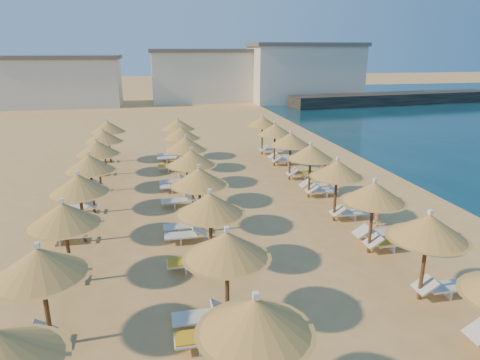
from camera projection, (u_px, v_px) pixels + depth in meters
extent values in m
plane|color=#E5A364|center=(268.00, 239.00, 17.20)|extent=(220.00, 220.00, 0.00)
cube|color=black|center=(394.00, 99.00, 58.58)|extent=(30.25, 6.85, 1.50)
cube|color=beige|center=(61.00, 83.00, 56.15)|extent=(15.00, 8.00, 6.00)
cube|color=#59514C|center=(58.00, 57.00, 55.20)|extent=(15.60, 8.48, 0.50)
cube|color=beige|center=(205.00, 77.00, 61.51)|extent=(15.00, 8.00, 6.80)
cube|color=#59514C|center=(204.00, 51.00, 60.43)|extent=(15.60, 8.48, 0.50)
cube|color=beige|center=(304.00, 74.00, 60.71)|extent=(15.00, 8.00, 7.60)
cube|color=#59514C|center=(306.00, 45.00, 59.52)|extent=(15.60, 8.48, 0.50)
cylinder|color=brown|center=(423.00, 265.00, 12.75)|extent=(0.12, 0.12, 2.29)
cone|color=#AB7E31|center=(429.00, 226.00, 12.38)|extent=(2.22, 2.22, 0.73)
cone|color=#AB7E31|center=(427.00, 236.00, 12.47)|extent=(2.40, 2.40, 0.12)
cube|color=white|center=(431.00, 212.00, 12.25)|extent=(0.12, 0.12, 0.14)
cylinder|color=brown|center=(371.00, 224.00, 15.73)|extent=(0.12, 0.12, 2.29)
cone|color=#AB7E31|center=(374.00, 192.00, 15.35)|extent=(2.22, 2.22, 0.73)
cone|color=#AB7E31|center=(373.00, 200.00, 15.44)|extent=(2.40, 2.40, 0.12)
cube|color=white|center=(375.00, 180.00, 15.23)|extent=(0.12, 0.12, 0.14)
cylinder|color=brown|center=(335.00, 196.00, 18.70)|extent=(0.12, 0.12, 2.29)
cone|color=#AB7E31|center=(337.00, 169.00, 18.33)|extent=(2.22, 2.22, 0.73)
cone|color=#AB7E31|center=(337.00, 175.00, 18.42)|extent=(2.40, 2.40, 0.12)
cube|color=white|center=(338.00, 159.00, 18.20)|extent=(0.12, 0.12, 0.14)
cylinder|color=brown|center=(309.00, 176.00, 21.68)|extent=(0.12, 0.12, 2.29)
cone|color=#AB7E31|center=(311.00, 152.00, 21.31)|extent=(2.22, 2.22, 0.73)
cone|color=#AB7E31|center=(310.00, 158.00, 21.40)|extent=(2.40, 2.40, 0.12)
cube|color=white|center=(311.00, 143.00, 21.18)|extent=(0.12, 0.12, 0.14)
cylinder|color=brown|center=(290.00, 161.00, 24.66)|extent=(0.12, 0.12, 2.29)
cone|color=#AB7E31|center=(291.00, 139.00, 24.29)|extent=(2.22, 2.22, 0.73)
cone|color=#AB7E31|center=(290.00, 144.00, 24.38)|extent=(2.40, 2.40, 0.12)
cube|color=white|center=(291.00, 132.00, 24.16)|extent=(0.12, 0.12, 0.14)
cylinder|color=brown|center=(274.00, 149.00, 27.64)|extent=(0.12, 0.12, 2.29)
cone|color=#AB7E31|center=(275.00, 129.00, 27.27)|extent=(2.22, 2.22, 0.73)
cone|color=#AB7E31|center=(275.00, 134.00, 27.36)|extent=(2.40, 2.40, 0.12)
cube|color=white|center=(275.00, 122.00, 27.14)|extent=(0.12, 0.12, 0.14)
cylinder|color=brown|center=(262.00, 139.00, 30.62)|extent=(0.12, 0.12, 2.29)
cone|color=#AB7E31|center=(262.00, 121.00, 30.24)|extent=(2.22, 2.22, 0.73)
cone|color=#AB7E31|center=(262.00, 126.00, 30.33)|extent=(2.40, 2.40, 0.12)
cube|color=white|center=(262.00, 115.00, 30.11)|extent=(0.12, 0.12, 0.14)
cone|color=#AB7E31|center=(256.00, 316.00, 8.24)|extent=(2.22, 2.22, 0.73)
cone|color=#AB7E31|center=(255.00, 329.00, 8.33)|extent=(2.40, 2.40, 0.12)
cube|color=white|center=(256.00, 296.00, 8.11)|extent=(0.12, 0.12, 0.14)
cylinder|color=brown|center=(227.00, 287.00, 11.59)|extent=(0.12, 0.12, 2.29)
cone|color=#AB7E31|center=(227.00, 245.00, 11.22)|extent=(2.22, 2.22, 0.73)
cone|color=#AB7E31|center=(227.00, 255.00, 11.31)|extent=(2.40, 2.40, 0.12)
cube|color=white|center=(227.00, 229.00, 11.09)|extent=(0.12, 0.12, 0.14)
cylinder|color=brown|center=(211.00, 238.00, 14.57)|extent=(0.12, 0.12, 2.29)
cone|color=#AB7E31|center=(210.00, 204.00, 14.20)|extent=(2.22, 2.22, 0.73)
cone|color=#AB7E31|center=(210.00, 212.00, 14.29)|extent=(2.40, 2.40, 0.12)
cube|color=white|center=(210.00, 191.00, 14.07)|extent=(0.12, 0.12, 0.14)
cylinder|color=brown|center=(200.00, 206.00, 17.55)|extent=(0.12, 0.12, 2.29)
cone|color=#AB7E31|center=(199.00, 177.00, 17.17)|extent=(2.22, 2.22, 0.73)
cone|color=#AB7E31|center=(199.00, 184.00, 17.26)|extent=(2.40, 2.40, 0.12)
cube|color=white|center=(199.00, 166.00, 17.05)|extent=(0.12, 0.12, 0.14)
cylinder|color=brown|center=(192.00, 183.00, 20.52)|extent=(0.12, 0.12, 2.29)
cone|color=#AB7E31|center=(191.00, 158.00, 20.15)|extent=(2.22, 2.22, 0.73)
cone|color=#AB7E31|center=(192.00, 164.00, 20.24)|extent=(2.40, 2.40, 0.12)
cube|color=white|center=(191.00, 149.00, 20.02)|extent=(0.12, 0.12, 0.14)
cylinder|color=brown|center=(187.00, 166.00, 23.50)|extent=(0.12, 0.12, 2.29)
cone|color=#AB7E31|center=(186.00, 144.00, 23.13)|extent=(2.22, 2.22, 0.73)
cone|color=#AB7E31|center=(186.00, 149.00, 23.22)|extent=(2.40, 2.40, 0.12)
cube|color=white|center=(185.00, 136.00, 23.00)|extent=(0.12, 0.12, 0.14)
cylinder|color=brown|center=(182.00, 153.00, 26.48)|extent=(0.12, 0.12, 2.29)
cone|color=#AB7E31|center=(181.00, 133.00, 26.11)|extent=(2.22, 2.22, 0.73)
cone|color=#AB7E31|center=(182.00, 138.00, 26.20)|extent=(2.40, 2.40, 0.12)
cube|color=white|center=(181.00, 126.00, 25.98)|extent=(0.12, 0.12, 0.14)
cylinder|color=brown|center=(179.00, 142.00, 29.46)|extent=(0.12, 0.12, 2.29)
cone|color=#AB7E31|center=(178.00, 124.00, 29.09)|extent=(2.22, 2.22, 0.73)
cone|color=#AB7E31|center=(178.00, 129.00, 29.18)|extent=(2.40, 2.40, 0.12)
cube|color=white|center=(178.00, 118.00, 28.96)|extent=(0.12, 0.12, 0.14)
cylinder|color=brown|center=(46.00, 307.00, 10.70)|extent=(0.12, 0.12, 2.29)
cone|color=#AB7E31|center=(39.00, 262.00, 10.32)|extent=(2.22, 2.22, 0.73)
cone|color=#AB7E31|center=(41.00, 273.00, 10.41)|extent=(2.40, 2.40, 0.12)
cube|color=white|center=(37.00, 245.00, 10.19)|extent=(0.12, 0.12, 0.14)
cylinder|color=brown|center=(68.00, 251.00, 13.67)|extent=(0.12, 0.12, 2.29)
cone|color=#AB7E31|center=(64.00, 214.00, 13.30)|extent=(2.22, 2.22, 0.73)
cone|color=#AB7E31|center=(65.00, 223.00, 13.39)|extent=(2.40, 2.40, 0.12)
cube|color=white|center=(62.00, 201.00, 13.17)|extent=(0.12, 0.12, 0.14)
cylinder|color=brown|center=(82.00, 215.00, 16.65)|extent=(0.12, 0.12, 2.29)
cone|color=#AB7E31|center=(79.00, 184.00, 16.28)|extent=(2.22, 2.22, 0.73)
cone|color=#AB7E31|center=(80.00, 191.00, 16.37)|extent=(2.40, 2.40, 0.12)
cube|color=white|center=(78.00, 173.00, 16.15)|extent=(0.12, 0.12, 0.14)
cylinder|color=brown|center=(92.00, 189.00, 19.63)|extent=(0.12, 0.12, 2.29)
cone|color=#AB7E31|center=(89.00, 163.00, 19.26)|extent=(2.22, 2.22, 0.73)
cone|color=#AB7E31|center=(90.00, 169.00, 19.35)|extent=(2.40, 2.40, 0.12)
cube|color=white|center=(88.00, 153.00, 19.13)|extent=(0.12, 0.12, 0.14)
cylinder|color=brown|center=(99.00, 171.00, 22.61)|extent=(0.12, 0.12, 2.29)
cone|color=#AB7E31|center=(97.00, 147.00, 22.23)|extent=(2.22, 2.22, 0.73)
cone|color=#AB7E31|center=(98.00, 153.00, 22.32)|extent=(2.40, 2.40, 0.12)
cube|color=white|center=(96.00, 139.00, 22.11)|extent=(0.12, 0.12, 0.14)
cylinder|color=brown|center=(105.00, 157.00, 25.58)|extent=(0.12, 0.12, 2.29)
cone|color=#AB7E31|center=(103.00, 136.00, 25.21)|extent=(2.22, 2.22, 0.73)
cone|color=#AB7E31|center=(104.00, 141.00, 25.30)|extent=(2.40, 2.40, 0.12)
cube|color=white|center=(102.00, 128.00, 25.08)|extent=(0.12, 0.12, 0.14)
cylinder|color=brown|center=(109.00, 145.00, 28.56)|extent=(0.12, 0.12, 2.29)
cone|color=#AB7E31|center=(108.00, 127.00, 28.19)|extent=(2.22, 2.22, 0.73)
cone|color=#AB7E31|center=(108.00, 131.00, 28.28)|extent=(2.40, 2.40, 0.12)
cube|color=white|center=(107.00, 120.00, 28.06)|extent=(0.12, 0.12, 0.14)
cube|color=silver|center=(480.00, 332.00, 10.85)|extent=(0.58, 0.64, 0.40)
cube|color=silver|center=(446.00, 286.00, 13.17)|extent=(1.25, 0.64, 0.06)
cube|color=silver|center=(445.00, 291.00, 13.21)|extent=(0.06, 0.57, 0.32)
cube|color=silver|center=(425.00, 285.00, 12.98)|extent=(0.58, 0.64, 0.40)
cube|color=silver|center=(195.00, 317.00, 11.66)|extent=(1.25, 0.64, 0.06)
cube|color=silver|center=(195.00, 322.00, 11.71)|extent=(0.06, 0.57, 0.32)
cube|color=silver|center=(222.00, 310.00, 11.76)|extent=(0.58, 0.64, 0.40)
cube|color=silver|center=(199.00, 338.00, 10.82)|extent=(1.25, 0.64, 0.06)
cube|color=silver|center=(199.00, 344.00, 10.86)|extent=(0.06, 0.57, 0.32)
cube|color=silver|center=(228.00, 330.00, 10.92)|extent=(0.58, 0.64, 0.40)
cube|color=gold|center=(199.00, 336.00, 10.80)|extent=(1.20, 0.59, 0.05)
cube|color=silver|center=(391.00, 243.00, 16.15)|extent=(1.25, 0.64, 0.06)
cube|color=silver|center=(390.00, 246.00, 16.19)|extent=(0.06, 0.57, 0.32)
cube|color=silver|center=(373.00, 241.00, 15.96)|extent=(0.58, 0.64, 0.40)
cube|color=gold|center=(391.00, 241.00, 16.13)|extent=(1.20, 0.59, 0.05)
cube|color=silver|center=(379.00, 233.00, 16.99)|extent=(1.25, 0.64, 0.06)
cube|color=silver|center=(378.00, 237.00, 17.03)|extent=(0.06, 0.57, 0.32)
cube|color=silver|center=(362.00, 231.00, 16.80)|extent=(0.58, 0.64, 0.40)
cube|color=silver|center=(185.00, 263.00, 14.64)|extent=(1.25, 0.64, 0.06)
cube|color=silver|center=(185.00, 267.00, 14.68)|extent=(0.06, 0.57, 0.32)
cube|color=silver|center=(207.00, 257.00, 14.74)|extent=(0.58, 0.64, 0.40)
cube|color=gold|center=(185.00, 261.00, 14.62)|extent=(1.20, 0.59, 0.05)
cube|color=silver|center=(353.00, 212.00, 19.12)|extent=(1.25, 0.64, 0.06)
cube|color=silver|center=(353.00, 216.00, 19.17)|extent=(0.06, 0.57, 0.32)
cube|color=silver|center=(338.00, 211.00, 18.94)|extent=(0.58, 0.64, 0.40)
cube|color=silver|center=(179.00, 226.00, 17.61)|extent=(1.25, 0.64, 0.06)
cube|color=silver|center=(179.00, 230.00, 17.66)|extent=(0.06, 0.57, 0.32)
cube|color=silver|center=(197.00, 222.00, 17.72)|extent=(0.58, 0.64, 0.40)
cube|color=silver|center=(180.00, 235.00, 16.77)|extent=(1.25, 0.64, 0.06)
cube|color=silver|center=(181.00, 239.00, 16.82)|extent=(0.06, 0.57, 0.32)
cube|color=silver|center=(199.00, 230.00, 16.88)|extent=(0.58, 0.64, 0.40)
cube|color=silver|center=(325.00, 190.00, 22.10)|extent=(1.25, 0.64, 0.06)
cube|color=silver|center=(325.00, 193.00, 22.15)|extent=(0.06, 0.57, 0.32)
cube|color=silver|center=(312.00, 189.00, 21.92)|extent=(0.58, 0.64, 0.40)
cube|color=silver|center=(319.00, 185.00, 22.94)|extent=(1.25, 0.64, 0.06)
cube|color=silver|center=(318.00, 188.00, 22.99)|extent=(0.06, 0.57, 0.32)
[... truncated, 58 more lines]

